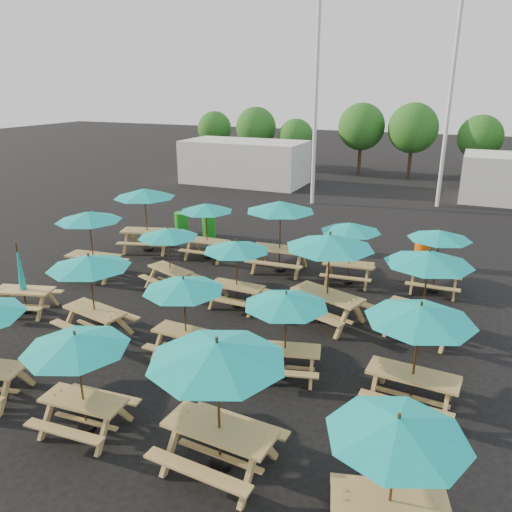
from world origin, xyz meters
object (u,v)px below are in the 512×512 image
at_px(waste_bin_5, 435,255).
at_px(waste_bin_1, 209,226).
at_px(picnic_unit_9, 184,289).
at_px(picnic_unit_15, 351,230).
at_px(picnic_unit_19, 439,238).
at_px(waste_bin_0, 182,223).
at_px(picnic_unit_2, 89,220).
at_px(picnic_unit_10, 236,249).
at_px(picnic_unit_7, 206,210).
at_px(picnic_unit_8, 76,347).
at_px(picnic_unit_13, 286,304).
at_px(picnic_unit_18, 428,262).
at_px(picnic_unit_14, 330,246).
at_px(waste_bin_3, 345,241).
at_px(picnic_unit_5, 89,266).
at_px(picnic_unit_11, 280,210).
at_px(waste_bin_2, 333,241).
at_px(picnic_unit_12, 217,359).
at_px(waste_bin_4, 423,254).
at_px(picnic_unit_6, 168,236).
at_px(picnic_unit_16, 397,434).
at_px(picnic_unit_3, 145,196).
at_px(picnic_unit_1, 23,284).

bearing_deg(waste_bin_5, waste_bin_1, 179.09).
bearing_deg(picnic_unit_9, picnic_unit_15, 70.19).
xyz_separation_m(picnic_unit_19, waste_bin_0, (-10.90, 2.48, -1.34)).
height_order(picnic_unit_2, picnic_unit_10, picnic_unit_2).
height_order(picnic_unit_7, picnic_unit_8, picnic_unit_7).
height_order(picnic_unit_13, picnic_unit_18, picnic_unit_18).
height_order(picnic_unit_14, waste_bin_3, picnic_unit_14).
relative_size(picnic_unit_5, picnic_unit_7, 1.14).
relative_size(picnic_unit_11, picnic_unit_15, 1.19).
distance_m(picnic_unit_18, waste_bin_2, 7.19).
relative_size(picnic_unit_12, waste_bin_5, 2.57).
bearing_deg(waste_bin_4, waste_bin_1, 178.67).
xyz_separation_m(picnic_unit_8, picnic_unit_10, (0.22, 6.28, -0.01)).
bearing_deg(picnic_unit_7, picnic_unit_11, -5.82).
height_order(picnic_unit_15, waste_bin_3, picnic_unit_15).
relative_size(picnic_unit_10, waste_bin_2, 2.15).
xyz_separation_m(picnic_unit_6, waste_bin_1, (-1.66, 5.67, -1.31)).
xyz_separation_m(picnic_unit_11, waste_bin_2, (1.20, 2.71, -1.76)).
relative_size(picnic_unit_10, picnic_unit_12, 0.84).
xyz_separation_m(picnic_unit_9, picnic_unit_16, (5.38, -3.33, 0.06)).
distance_m(waste_bin_1, waste_bin_2, 5.54).
bearing_deg(picnic_unit_6, picnic_unit_11, 67.40).
height_order(picnic_unit_9, picnic_unit_15, picnic_unit_15).
bearing_deg(waste_bin_2, picnic_unit_3, -158.88).
bearing_deg(picnic_unit_14, picnic_unit_19, 72.55).
xyz_separation_m(picnic_unit_9, waste_bin_0, (-5.72, 9.11, -1.31)).
bearing_deg(picnic_unit_6, picnic_unit_3, 154.91).
distance_m(picnic_unit_1, picnic_unit_12, 8.86).
bearing_deg(waste_bin_1, picnic_unit_9, -64.53).
bearing_deg(picnic_unit_15, picnic_unit_7, 171.17).
distance_m(picnic_unit_12, picnic_unit_19, 10.02).
distance_m(picnic_unit_12, picnic_unit_18, 6.93).
bearing_deg(picnic_unit_19, picnic_unit_18, -91.23).
xyz_separation_m(picnic_unit_11, picnic_unit_19, (5.22, 0.18, -0.42)).
relative_size(picnic_unit_6, waste_bin_1, 2.56).
bearing_deg(picnic_unit_16, waste_bin_5, 76.77).
distance_m(picnic_unit_14, picnic_unit_15, 3.12).
height_order(waste_bin_1, waste_bin_4, same).
xyz_separation_m(picnic_unit_3, picnic_unit_12, (8.18, -9.53, -0.06)).
xyz_separation_m(picnic_unit_18, picnic_unit_19, (0.05, 3.24, -0.26)).
height_order(picnic_unit_7, picnic_unit_14, picnic_unit_14).
height_order(picnic_unit_7, waste_bin_1, picnic_unit_7).
xyz_separation_m(picnic_unit_9, waste_bin_3, (1.58, 9.42, -1.31)).
height_order(picnic_unit_11, picnic_unit_15, picnic_unit_11).
height_order(picnic_unit_11, waste_bin_4, picnic_unit_11).
xyz_separation_m(waste_bin_2, waste_bin_3, (0.42, 0.25, 0.00)).
relative_size(picnic_unit_6, waste_bin_3, 2.56).
relative_size(waste_bin_2, waste_bin_5, 1.00).
bearing_deg(picnic_unit_6, waste_bin_5, 55.51).
height_order(picnic_unit_6, picnic_unit_18, picnic_unit_18).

